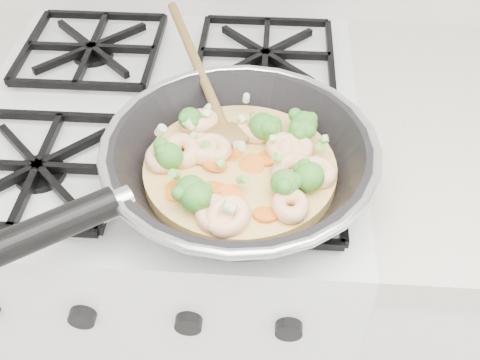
{
  "coord_description": "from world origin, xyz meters",
  "views": [
    {
      "loc": [
        0.16,
        0.98,
        1.47
      ],
      "look_at": [
        0.13,
        1.53,
        0.93
      ],
      "focal_mm": 44.21,
      "sensor_mm": 36.0,
      "label": 1
    }
  ],
  "objects": [
    {
      "name": "skillet",
      "position": [
        0.12,
        1.53,
        0.96
      ],
      "size": [
        0.47,
        0.52,
        0.1
      ],
      "rotation": [
        0.0,
        0.0,
        -0.42
      ],
      "color": "black",
      "rests_on": "stove"
    },
    {
      "name": "stove",
      "position": [
        0.0,
        1.7,
        0.46
      ],
      "size": [
        0.6,
        0.6,
        0.92
      ],
      "color": "white",
      "rests_on": "ground"
    }
  ]
}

